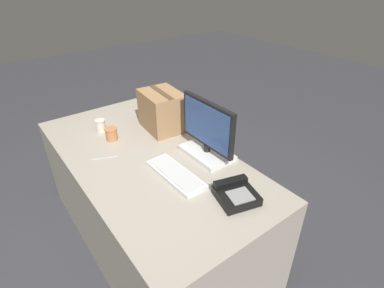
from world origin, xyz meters
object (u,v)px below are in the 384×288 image
desk_phone (236,194)px  paper_cup_right (111,134)px  spoon (108,157)px  paper_cup_left (101,125)px  monitor (207,135)px  cardboard_box (162,111)px  keyboard (176,174)px

desk_phone → paper_cup_right: (-0.97, -0.26, 0.02)m
spoon → paper_cup_right: bearing=81.3°
desk_phone → paper_cup_left: 1.17m
monitor → spoon: 0.65m
monitor → cardboard_box: bearing=-177.1°
paper_cup_left → cardboard_box: 0.47m
paper_cup_left → desk_phone: bearing=13.3°
spoon → cardboard_box: size_ratio=0.48×
keyboard → desk_phone: bearing=20.6°
monitor → keyboard: (0.07, -0.29, -0.14)m
keyboard → paper_cup_right: 0.63m
monitor → keyboard: size_ratio=1.07×
keyboard → spoon: (-0.42, -0.23, -0.01)m
keyboard → paper_cup_right: size_ratio=4.75×
keyboard → desk_phone: (0.35, 0.14, 0.02)m
keyboard → spoon: size_ratio=2.55×
desk_phone → cardboard_box: 0.92m
desk_phone → spoon: desk_phone is taller
paper_cup_left → spoon: bearing=-16.1°
monitor → paper_cup_right: monitor is taller
monitor → desk_phone: monitor is taller
spoon → desk_phone: bearing=-42.6°
keyboard → paper_cup_left: bearing=-172.4°
desk_phone → keyboard: bearing=-142.3°
keyboard → paper_cup_right: paper_cup_right is taller
desk_phone → paper_cup_right: size_ratio=2.75×
spoon → cardboard_box: (-0.13, 0.50, 0.14)m
keyboard → spoon: 0.48m
keyboard → desk_phone: desk_phone is taller
spoon → cardboard_box: cardboard_box is taller
paper_cup_right → paper_cup_left: bearing=-177.2°
paper_cup_right → desk_phone: bearing=15.1°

